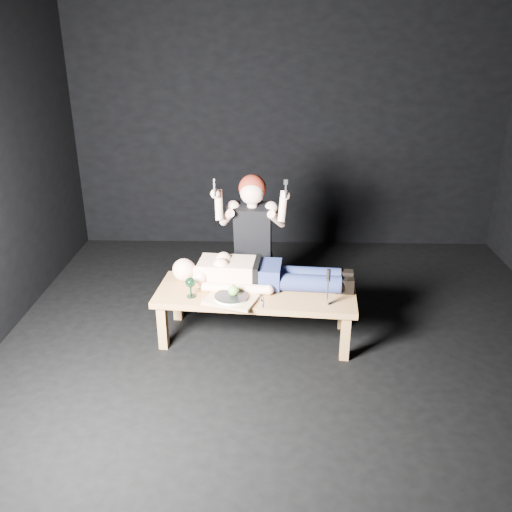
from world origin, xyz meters
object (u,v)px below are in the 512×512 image
lying_man (263,271)px  serving_tray (231,299)px  carving_knife (328,287)px  kneeling_woman (254,240)px  table (256,314)px  goblet (191,287)px

lying_man → serving_tray: lying_man is taller
lying_man → serving_tray: bearing=-124.9°
lying_man → carving_knife: carving_knife is taller
kneeling_woman → carving_knife: (0.61, -0.83, -0.07)m
lying_man → serving_tray: size_ratio=4.05×
table → lying_man: bearing=69.6°
goblet → carving_knife: 1.12m
lying_man → goblet: (-0.59, -0.25, -0.04)m
table → goblet: size_ratio=9.59×
serving_tray → carving_knife: 0.79m
lying_man → carving_knife: bearing=-30.1°
kneeling_woman → serving_tray: size_ratio=3.39×
table → carving_knife: 0.73m
goblet → kneeling_woman: bearing=55.6°
serving_tray → goblet: goblet is taller
serving_tray → carving_knife: size_ratio=1.29×
kneeling_woman → goblet: 0.89m
lying_man → kneeling_woman: kneeling_woman is taller
lying_man → carving_knife: (0.52, -0.36, 0.03)m
serving_tray → goblet: 0.35m
lying_man → carving_knife: 0.63m
goblet → serving_tray: bearing=-10.4°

